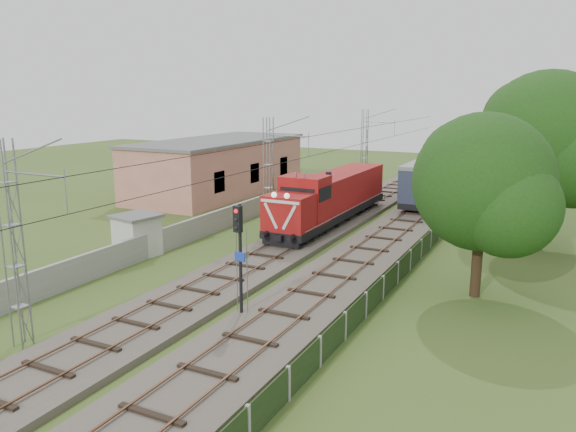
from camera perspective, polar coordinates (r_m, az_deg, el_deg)
The scene contains 15 objects.
ground at distance 28.03m, azimuth -8.32°, elevation -7.74°, with size 140.00×140.00×0.00m, color #3D5821.
track_main at distance 33.64m, azimuth -1.51°, elevation -3.84°, with size 4.20×70.00×0.45m.
track_side at distance 43.75m, azimuth 12.41°, elevation -0.30°, with size 4.20×80.00×0.45m.
catenary at distance 38.50m, azimuth -1.92°, elevation 4.12°, with size 3.31×70.00×8.00m.
boundary_wall at distance 40.88m, azimuth -6.27°, elevation -0.16°, with size 0.25×40.00×1.50m, color #9E9E99.
station_building at distance 55.05m, azimuth -7.02°, elevation 5.06°, with size 8.40×20.40×5.22m.
fence at distance 27.06m, azimuth 9.60°, elevation -7.18°, with size 0.12×32.00×1.20m.
locomotive at distance 41.09m, azimuth 4.35°, elevation 1.97°, with size 2.88×16.44×4.18m.
coach_rake at distance 86.74m, azimuth 19.85°, elevation 6.95°, with size 2.91×86.80×3.36m.
signal_post at distance 23.63m, azimuth -4.99°, elevation -2.60°, with size 0.56×0.44×5.08m.
relay_hut at distance 34.76m, azimuth -15.09°, elevation -1.88°, with size 2.85×2.85×2.51m.
tree_a at distance 27.48m, azimuth 19.34°, elevation 3.10°, with size 6.78×6.45×8.78m.
tree_b at distance 37.52m, azimuth 24.91°, elevation 7.09°, with size 8.48×8.07×10.99m.
tree_c at distance 59.54m, azimuth 23.44°, elevation 6.43°, with size 5.49×5.23×7.11m.
tree_d at distance 64.97m, azimuth 24.41°, elevation 7.52°, with size 6.54×6.23×8.48m.
Camera 1 is at (15.23, -21.48, 9.60)m, focal length 35.00 mm.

